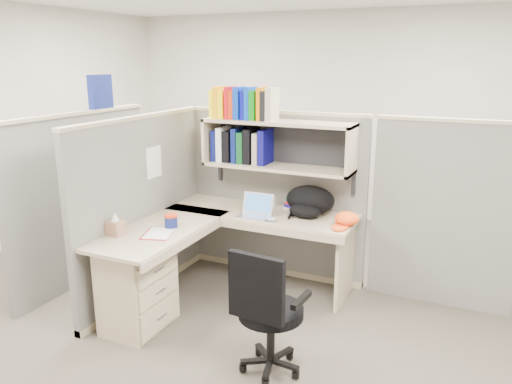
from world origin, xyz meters
The scene contains 14 objects.
ground centered at (0.00, 0.00, 0.00)m, with size 6.00×6.00×0.00m, color #3D382F.
room_shell centered at (0.00, 0.00, 1.62)m, with size 6.00×6.00×6.00m.
cubicle centered at (-0.37, 0.45, 0.91)m, with size 3.79×1.84×1.95m.
desk centered at (-0.41, -0.29, 0.44)m, with size 1.74×1.75×0.73m.
laptop centered at (0.01, 0.40, 0.83)m, with size 0.29×0.29×0.21m, color silver, non-canonical shape.
backpack centered at (0.43, 0.64, 0.86)m, with size 0.45×0.35×0.26m, color black, non-canonical shape.
orange_cap centered at (0.81, 0.53, 0.79)m, with size 0.21×0.24×0.11m, color #F84E15, non-canonical shape.
snack_canister centered at (-0.51, -0.15, 0.79)m, with size 0.11×0.11×0.11m.
tissue_box centered at (-0.80, -0.48, 0.82)m, with size 0.12×0.12×0.18m, color #A0745B, non-canonical shape.
mouse centered at (0.19, 0.35, 0.75)m, with size 0.10×0.07×0.04m, color #889DC1.
paper_cup centered at (0.02, 0.78, 0.77)m, with size 0.06×0.06×0.09m, color white.
book_stack centered at (0.26, 0.82, 0.78)m, with size 0.16×0.22×0.11m, color gray, non-canonical shape.
loose_paper centered at (-0.51, -0.32, 0.73)m, with size 0.20×0.27×0.00m, color white, non-canonical shape.
task_chair centered at (0.62, -0.69, 0.33)m, with size 0.50×0.46×0.93m.
Camera 1 is at (1.80, -3.44, 2.10)m, focal length 35.00 mm.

